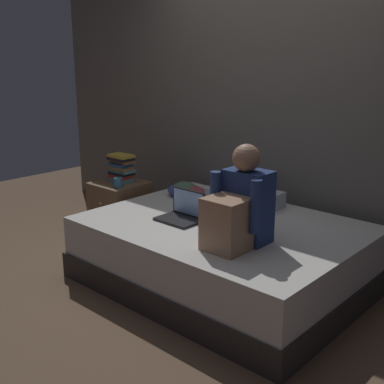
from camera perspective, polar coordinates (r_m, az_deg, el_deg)
name	(u,v)px	position (r m, az deg, el deg)	size (l,w,h in m)	color
ground_plane	(176,287)	(3.76, -1.82, -10.95)	(8.00, 8.00, 0.00)	brown
wall_back	(274,95)	(4.32, 9.39, 11.01)	(5.60, 0.10, 2.70)	slate
bed	(223,253)	(3.75, 3.59, -7.06)	(2.00, 1.50, 0.48)	#332D2B
nightstand	(120,211)	(4.66, -8.26, -2.15)	(0.44, 0.46, 0.55)	brown
person_sitting	(239,207)	(3.18, 5.49, -1.79)	(0.39, 0.44, 0.66)	navy
laptop	(183,213)	(3.69, -1.10, -2.42)	(0.32, 0.23, 0.22)	black
pillow	(245,198)	(4.06, 6.12, -0.68)	(0.56, 0.36, 0.13)	silver
book_stack	(121,168)	(4.58, -8.15, 2.79)	(0.25, 0.18, 0.26)	teal
mug	(118,183)	(4.40, -8.54, 1.09)	(0.08, 0.08, 0.09)	teal
clothes_pile	(187,191)	(4.27, -0.53, 0.13)	(0.39, 0.23, 0.13)	#8E3D47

